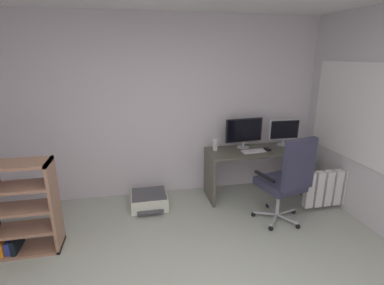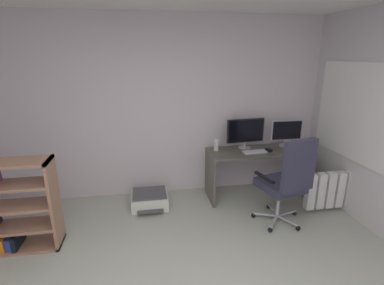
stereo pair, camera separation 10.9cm
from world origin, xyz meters
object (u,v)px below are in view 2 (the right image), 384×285
bookshelf (6,209)px  radiator (339,189)px  monitor_main (246,131)px  printer (150,199)px  keyboard (255,152)px  office_chair (287,179)px  desktop_speaker (216,145)px  monitor_secondary (286,131)px  desk (257,162)px  computer_mouse (269,150)px

bookshelf → radiator: bearing=1.8°
monitor_main → printer: size_ratio=1.12×
keyboard → radiator: keyboard is taller
keyboard → bookshelf: size_ratio=0.33×
office_chair → desktop_speaker: bearing=125.2°
office_chair → printer: bearing=154.9°
monitor_secondary → desk: bearing=-164.3°
office_chair → bookshelf: size_ratio=1.14×
monitor_main → radiator: (1.11, -0.75, -0.67)m
monitor_main → monitor_secondary: size_ratio=1.19×
desktop_speaker → desk: bearing=-8.7°
monitor_main → computer_mouse: 0.43m
monitor_main → bookshelf: 3.16m
computer_mouse → printer: computer_mouse is taller
desk → monitor_secondary: 0.67m
desk → printer: (-1.61, -0.06, -0.44)m
office_chair → bookshelf: bearing=178.3°
desktop_speaker → bookshelf: 2.69m
desk → computer_mouse: bearing=-21.9°
monitor_secondary → computer_mouse: (-0.36, -0.20, -0.22)m
monitor_main → keyboard: size_ratio=1.71×
desk → radiator: desk is taller
bookshelf → monitor_secondary: bearing=13.6°
monitor_main → radiator: monitor_main is taller
computer_mouse → office_chair: 0.79m
bookshelf → printer: bookshelf is taller
office_chair → radiator: 0.99m
monitor_main → computer_mouse: monitor_main is taller
printer → keyboard: bearing=-1.0°
monitor_secondary → radiator: (0.45, -0.75, -0.65)m
keyboard → radiator: (1.04, -0.53, -0.43)m
desk → monitor_secondary: (0.50, 0.14, 0.43)m
bookshelf → radiator: 4.11m
bookshelf → desk: bearing=13.2°
keyboard → radiator: size_ratio=0.35×
printer → radiator: 2.63m
monitor_main → keyboard: 0.34m
office_chair → bookshelf: (-3.19, 0.09, -0.14)m
desktop_speaker → radiator: bearing=-24.3°
monitor_main → bookshelf: size_ratio=0.56×
desk → office_chair: bearing=-87.2°
desk → monitor_main: size_ratio=2.53×
desk → computer_mouse: (0.15, -0.06, 0.21)m
office_chair → printer: size_ratio=2.26×
monitor_secondary → printer: bearing=-174.6°
monitor_secondary → office_chair: office_chair is taller
desk → monitor_main: monitor_main is taller
monitor_main → computer_mouse: size_ratio=5.81×
monitor_main → bookshelf: monitor_main is taller
desk → printer: bearing=-178.0°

